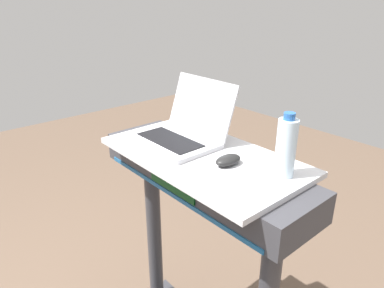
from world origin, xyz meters
The scene contains 4 objects.
desk_board centered at (0.00, 0.70, 1.08)m, with size 0.76×0.41×0.02m, color silver.
laptop centered at (-0.14, 0.73, 1.14)m, with size 0.33×0.30×0.23m.
computer_mouse centered at (0.13, 0.70, 1.11)m, with size 0.06×0.10×0.03m, color black.
water_bottle centered at (0.30, 0.78, 1.19)m, with size 0.06×0.06×0.21m.
Camera 1 is at (0.86, -0.10, 1.62)m, focal length 33.23 mm.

